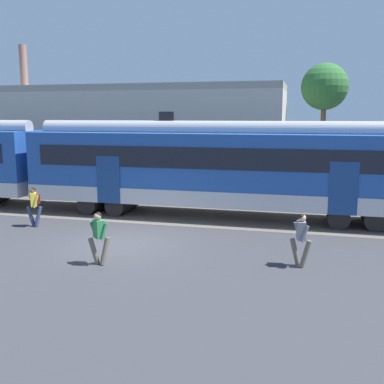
# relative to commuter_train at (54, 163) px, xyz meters

# --- Properties ---
(ground_plane) EXTENTS (160.00, 160.00, 0.00)m
(ground_plane) POSITION_rel_commuter_train_xyz_m (5.68, -5.18, -2.25)
(ground_plane) COLOR #38383D
(track_bed) EXTENTS (80.00, 4.40, 0.01)m
(track_bed) POSITION_rel_commuter_train_xyz_m (-2.48, 0.00, -2.25)
(track_bed) COLOR #605951
(track_bed) RESTS_ON ground
(commuter_train) EXTENTS (38.05, 3.07, 4.73)m
(commuter_train) POSITION_rel_commuter_train_xyz_m (0.00, 0.00, 0.00)
(commuter_train) COLOR silver
(commuter_train) RESTS_ON ground
(pedestrian_yellow) EXTENTS (0.71, 0.51, 1.67)m
(pedestrian_yellow) POSITION_rel_commuter_train_xyz_m (1.20, -3.63, -1.26)
(pedestrian_yellow) COLOR navy
(pedestrian_yellow) RESTS_ON ground
(pedestrian_green) EXTENTS (0.67, 0.45, 1.67)m
(pedestrian_green) POSITION_rel_commuter_train_xyz_m (5.93, -7.42, -1.29)
(pedestrian_green) COLOR #6B6051
(pedestrian_green) RESTS_ON ground
(pedestrian_grey) EXTENTS (0.68, 0.54, 1.67)m
(pedestrian_grey) POSITION_rel_commuter_train_xyz_m (11.95, -6.09, -1.29)
(pedestrian_grey) COLOR #6B6051
(pedestrian_grey) RESTS_ON ground
(background_building) EXTENTS (21.66, 5.00, 9.20)m
(background_building) POSITION_rel_commuter_train_xyz_m (-0.17, 7.75, 0.95)
(background_building) COLOR beige
(background_building) RESTS_ON ground
(street_tree_right) EXTENTS (2.93, 2.93, 7.81)m
(street_tree_right) POSITION_rel_commuter_train_xyz_m (12.98, 10.48, 4.02)
(street_tree_right) COLOR brown
(street_tree_right) RESTS_ON ground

